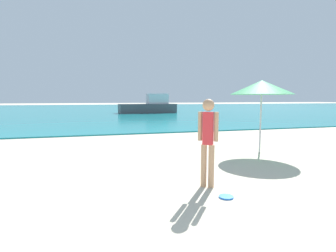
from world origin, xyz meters
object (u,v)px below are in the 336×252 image
at_px(person_standing, 208,138).
at_px(beach_umbrella, 262,87).
at_px(boat_far, 150,106).
at_px(frisbee, 226,197).

relative_size(person_standing, beach_umbrella, 0.75).
relative_size(person_standing, boat_far, 0.26).
bearing_deg(boat_far, person_standing, 77.54).
xyz_separation_m(person_standing, frisbee, (0.08, -0.60, -0.94)).
height_order(person_standing, frisbee, person_standing).
distance_m(frisbee, beach_umbrella, 4.71).
distance_m(person_standing, beach_umbrella, 4.04).
height_order(frisbee, beach_umbrella, beach_umbrella).
distance_m(person_standing, boat_far, 25.12).
height_order(person_standing, beach_umbrella, beach_umbrella).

